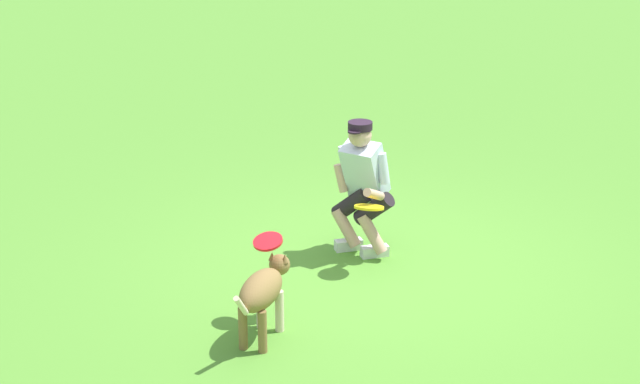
{
  "coord_description": "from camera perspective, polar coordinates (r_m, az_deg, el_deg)",
  "views": [
    {
      "loc": [
        2.69,
        7.43,
        3.72
      ],
      "look_at": [
        0.57,
        0.25,
        0.9
      ],
      "focal_mm": 54.09,
      "sensor_mm": 36.0,
      "label": 1
    }
  ],
  "objects": [
    {
      "name": "frisbee_flying",
      "position": [
        7.61,
        -3.1,
        -2.94
      ],
      "size": [
        0.27,
        0.27,
        0.11
      ],
      "primitive_type": "cylinder",
      "rotation": [
        -0.21,
        0.17,
        6.12
      ],
      "color": "red"
    },
    {
      "name": "frisbee_held",
      "position": [
        8.48,
        2.93,
        -0.91
      ],
      "size": [
        0.37,
        0.37,
        0.08
      ],
      "primitive_type": "cylinder",
      "rotation": [
        0.03,
        -0.21,
        0.9
      ],
      "color": "yellow",
      "rests_on": "person"
    },
    {
      "name": "dog",
      "position": [
        7.46,
        -3.37,
        -5.83
      ],
      "size": [
        0.64,
        0.86,
        0.59
      ],
      "rotation": [
        0.0,
        0.0,
        4.09
      ],
      "color": "olive",
      "rests_on": "ground_plane"
    },
    {
      "name": "person",
      "position": [
        8.8,
        2.54,
        0.53
      ],
      "size": [
        0.57,
        0.71,
        1.29
      ],
      "rotation": [
        0.0,
        0.0,
        0.72
      ],
      "color": "silver",
      "rests_on": "ground_plane"
    },
    {
      "name": "ground_plane",
      "position": [
        8.74,
        3.16,
        -4.6
      ],
      "size": [
        60.0,
        60.0,
        0.0
      ],
      "primitive_type": "plane",
      "color": "#529130"
    }
  ]
}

